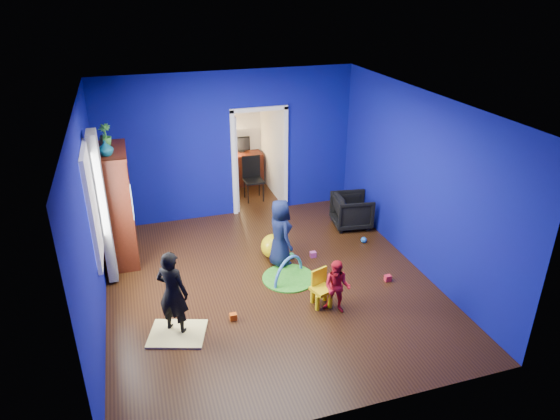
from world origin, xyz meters
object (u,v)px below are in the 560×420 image
object	(u,v)px
kid_chair	(322,291)
play_mat	(289,278)
study_desk	(243,169)
vase	(105,148)
tv_armoire	(115,206)
armchair	(352,211)
child_navy	(280,233)
hopper_ball	(273,246)
crt_tv	(117,204)
child_black	(173,293)
folding_chair	(254,180)
toddler_red	(337,287)

from	to	relation	value
kid_chair	play_mat	world-z (taller)	kid_chair
play_mat	study_desk	xyz separation A→B (m)	(0.27, 4.22, 0.36)
vase	play_mat	size ratio (longest dim) A/B	0.28
play_mat	tv_armoire	bearing A→B (deg)	149.23
armchair	study_desk	world-z (taller)	study_desk
play_mat	study_desk	size ratio (longest dim) A/B	0.97
vase	study_desk	bearing A→B (deg)	46.80
child_navy	hopper_ball	world-z (taller)	child_navy
child_navy	study_desk	world-z (taller)	child_navy
child_navy	crt_tv	size ratio (longest dim) A/B	1.68
child_black	kid_chair	distance (m)	2.17
tv_armoire	hopper_ball	distance (m)	2.74
armchair	vase	xyz separation A→B (m)	(-4.32, -0.22, 1.75)
vase	kid_chair	size ratio (longest dim) A/B	0.48
play_mat	folding_chair	bearing A→B (deg)	85.28
armchair	play_mat	distance (m)	2.31
child_black	tv_armoire	size ratio (longest dim) A/B	0.63
toddler_red	study_desk	world-z (taller)	toddler_red
toddler_red	crt_tv	bearing A→B (deg)	174.36
toddler_red	study_desk	xyz separation A→B (m)	(-0.13, 5.24, -0.04)
armchair	vase	size ratio (longest dim) A/B	2.99
child_navy	folding_chair	xyz separation A→B (m)	(0.26, 2.77, -0.13)
kid_chair	child_black	bearing A→B (deg)	160.08
armchair	play_mat	size ratio (longest dim) A/B	0.84
armchair	hopper_ball	xyz separation A→B (m)	(-1.81, -0.70, -0.11)
child_black	folding_chair	world-z (taller)	child_black
armchair	child_navy	size ratio (longest dim) A/B	0.61
tv_armoire	hopper_ball	size ratio (longest dim) A/B	4.62
tv_armoire	vase	bearing A→B (deg)	-90.00
tv_armoire	crt_tv	distance (m)	0.06
kid_chair	play_mat	xyz separation A→B (m)	(-0.24, 0.82, -0.24)
child_navy	tv_armoire	world-z (taller)	tv_armoire
hopper_ball	study_desk	world-z (taller)	study_desk
play_mat	armchair	bearing A→B (deg)	39.21
vase	tv_armoire	size ratio (longest dim) A/B	0.12
toddler_red	hopper_ball	bearing A→B (deg)	139.31
child_navy	kid_chair	distance (m)	1.37
child_black	tv_armoire	bearing A→B (deg)	-36.93
hopper_ball	kid_chair	distance (m)	1.59
armchair	vase	world-z (taller)	vase
play_mat	hopper_ball	bearing A→B (deg)	93.01
hopper_ball	armchair	bearing A→B (deg)	21.16
play_mat	child_black	bearing A→B (deg)	-157.63
hopper_ball	folding_chair	bearing A→B (deg)	83.01
child_black	tv_armoire	xyz separation A→B (m)	(-0.66, 2.30, 0.36)
vase	hopper_ball	distance (m)	3.17
toddler_red	folding_chair	distance (m)	4.28
tv_armoire	folding_chair	xyz separation A→B (m)	(2.82, 1.74, -0.52)
child_black	crt_tv	bearing A→B (deg)	-37.85
armchair	folding_chair	xyz separation A→B (m)	(-1.50, 1.82, 0.13)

